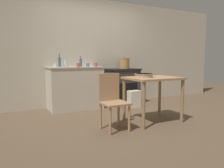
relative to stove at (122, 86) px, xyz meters
name	(u,v)px	position (x,y,z in m)	size (l,w,h in m)	color
ground_plane	(123,119)	(-0.72, -1.27, -0.44)	(14.00, 14.00, 0.00)	brown
wall_back	(90,52)	(-0.72, 0.31, 0.83)	(8.00, 0.07, 2.55)	beige
counter_cabinet	(75,88)	(-1.23, -0.02, 0.03)	(1.19, 0.62, 0.94)	beige
stove	(122,86)	(0.00, 0.00, 0.00)	(0.79, 0.59, 0.88)	#38332D
work_table	(153,85)	(-0.32, -1.64, 0.22)	(0.92, 0.70, 0.80)	#A87F56
chair	(112,100)	(-1.16, -1.69, 0.03)	(0.40, 0.40, 0.88)	#A87F56
flour_sack	(134,99)	(0.03, -0.51, -0.25)	(0.28, 0.20, 0.39)	beige
stock_pot	(124,63)	(0.08, 0.03, 0.57)	(0.26, 0.26, 0.28)	#B77A47
mixing_bowl_large	(144,75)	(-0.48, -1.58, 0.39)	(0.33, 0.33, 0.07)	tan
bottle_far_left	(59,62)	(-1.53, 0.12, 0.61)	(0.06, 0.06, 0.29)	#3D5675
bottle_left	(81,62)	(-1.07, 0.03, 0.60)	(0.06, 0.06, 0.24)	#3D5675
bottle_mid_left	(65,64)	(-1.38, 0.19, 0.57)	(0.07, 0.07, 0.18)	silver
cup_center_left	(56,65)	(-1.67, -0.11, 0.54)	(0.08, 0.08, 0.08)	silver
cup_center	(95,64)	(-0.76, -0.09, 0.55)	(0.07, 0.07, 0.09)	#B74C42
cup_center_right	(88,65)	(-0.93, -0.04, 0.54)	(0.07, 0.07, 0.08)	#4C6B99
cup_mid_right	(78,65)	(-1.22, -0.23, 0.54)	(0.07, 0.07, 0.08)	#B74C42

